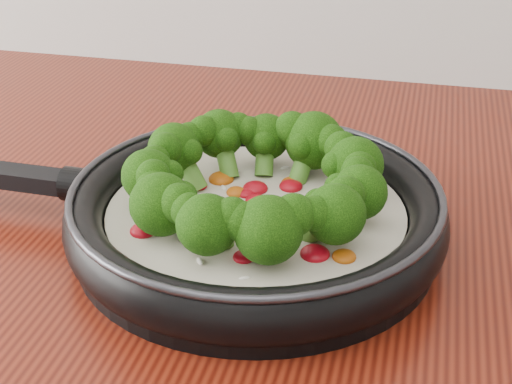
# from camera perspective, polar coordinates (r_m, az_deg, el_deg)

# --- Properties ---
(skillet) EXTENTS (0.51, 0.33, 0.09)m
(skillet) POSITION_cam_1_polar(r_m,az_deg,el_deg) (0.63, -0.21, -1.11)
(skillet) COLOR black
(skillet) RESTS_ON counter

